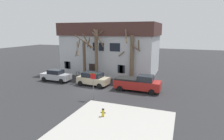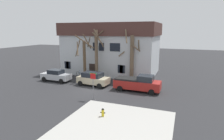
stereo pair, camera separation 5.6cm
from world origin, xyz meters
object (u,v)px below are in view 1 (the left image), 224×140
at_px(tree_bare_mid, 97,53).
at_px(street_sign_pole, 93,81).
at_px(tree_bare_near, 84,57).
at_px(bicycle_leaning, 80,74).
at_px(tree_bare_far, 132,56).
at_px(pickup_truck_red, 138,83).
at_px(fire_hydrant, 103,112).
at_px(car_beige_wagon, 93,79).
at_px(car_silver_sedan, 56,75).
at_px(building_main, 111,48).

height_order(tree_bare_mid, street_sign_pole, tree_bare_mid).
distance_m(tree_bare_near, bicycle_leaning, 3.54).
xyz_separation_m(tree_bare_near, tree_bare_far, (6.98, 1.20, 0.20)).
distance_m(pickup_truck_red, fire_hydrant, 8.25).
xyz_separation_m(tree_bare_mid, fire_hydrant, (6.05, -11.61, -3.45)).
relative_size(car_beige_wagon, fire_hydrant, 6.16).
relative_size(tree_bare_mid, bicycle_leaning, 4.34).
height_order(car_beige_wagon, fire_hydrant, car_beige_wagon).
xyz_separation_m(car_silver_sedan, fire_hydrant, (11.07, -8.42, -0.36)).
height_order(tree_bare_near, car_beige_wagon, tree_bare_near).
bearing_deg(tree_bare_near, bicycle_leaning, 141.67).
bearing_deg(tree_bare_far, car_silver_sedan, -159.21).
distance_m(car_beige_wagon, street_sign_pole, 5.40).
height_order(tree_bare_far, street_sign_pole, tree_bare_far).
bearing_deg(street_sign_pole, pickup_truck_red, 50.56).
height_order(building_main, car_beige_wagon, building_main).
height_order(car_silver_sedan, bicycle_leaning, car_silver_sedan).
xyz_separation_m(tree_bare_mid, car_silver_sedan, (-5.02, -3.19, -3.09)).
height_order(tree_bare_near, pickup_truck_red, tree_bare_near).
bearing_deg(pickup_truck_red, bicycle_leaning, 158.60).
relative_size(car_silver_sedan, pickup_truck_red, 0.79).
bearing_deg(tree_bare_far, tree_bare_mid, -172.56).
bearing_deg(street_sign_pole, tree_bare_mid, 112.84).
bearing_deg(pickup_truck_red, tree_bare_mid, 154.11).
bearing_deg(fire_hydrant, street_sign_pole, 126.52).
relative_size(fire_hydrant, bicycle_leaning, 0.42).
bearing_deg(car_silver_sedan, tree_bare_mid, 32.47).
bearing_deg(tree_bare_mid, building_main, 86.77).
distance_m(car_silver_sedan, bicycle_leaning, 4.22).
relative_size(car_beige_wagon, street_sign_pole, 1.52).
height_order(tree_bare_mid, pickup_truck_red, tree_bare_mid).
bearing_deg(street_sign_pole, tree_bare_near, 124.74).
distance_m(car_beige_wagon, fire_hydrant, 9.78).
xyz_separation_m(tree_bare_near, street_sign_pole, (5.17, -7.45, -1.39)).
bearing_deg(bicycle_leaning, tree_bare_mid, -10.59).
height_order(tree_bare_mid, car_silver_sedan, tree_bare_mid).
distance_m(tree_bare_far, fire_hydrant, 12.71).
bearing_deg(pickup_truck_red, tree_bare_far, 114.97).
bearing_deg(building_main, car_beige_wagon, -85.50).
relative_size(building_main, bicycle_leaning, 9.16).
xyz_separation_m(car_beige_wagon, fire_hydrant, (5.07, -8.36, -0.44)).
xyz_separation_m(building_main, car_beige_wagon, (0.68, -8.65, -3.34)).
xyz_separation_m(tree_bare_far, pickup_truck_red, (1.92, -4.12, -2.63)).
bearing_deg(fire_hydrant, car_silver_sedan, 142.75).
relative_size(building_main, tree_bare_near, 2.31).
bearing_deg(building_main, tree_bare_mid, -93.23).
bearing_deg(pickup_truck_red, car_silver_sedan, 178.83).
distance_m(tree_bare_near, car_beige_wagon, 4.62).
xyz_separation_m(building_main, street_sign_pole, (3.06, -13.37, -2.25)).
distance_m(building_main, car_silver_sedan, 10.67).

